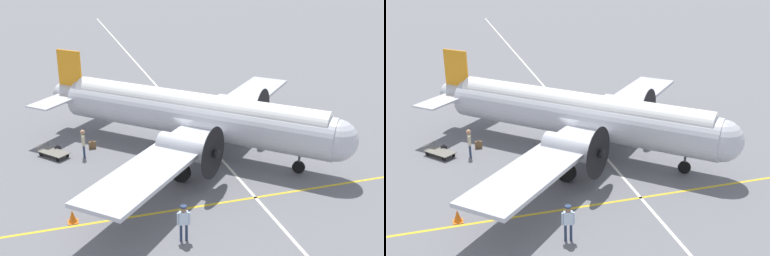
% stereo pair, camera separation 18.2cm
% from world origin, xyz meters
% --- Properties ---
extents(ground_plane, '(300.00, 300.00, 0.00)m').
position_xyz_m(ground_plane, '(0.00, 0.00, 0.00)').
color(ground_plane, slate).
extents(apron_line_eastwest, '(120.00, 0.16, 0.01)m').
position_xyz_m(apron_line_eastwest, '(0.00, -6.45, 0.00)').
color(apron_line_eastwest, gold).
rests_on(apron_line_eastwest, ground_plane).
extents(apron_line_northsouth, '(0.16, 120.00, 0.01)m').
position_xyz_m(apron_line_northsouth, '(1.33, 0.00, 0.00)').
color(apron_line_northsouth, silver).
rests_on(apron_line_northsouth, ground_plane).
extents(airliner_main, '(19.14, 19.21, 5.43)m').
position_xyz_m(airliner_main, '(0.26, -0.25, 2.41)').
color(airliner_main, silver).
rests_on(airliner_main, ground_plane).
extents(crew_foreground, '(0.57, 0.33, 1.69)m').
position_xyz_m(crew_foreground, '(-3.16, -8.99, 1.06)').
color(crew_foreground, navy).
rests_on(crew_foreground, ground_plane).
extents(passenger_boarding, '(0.28, 0.60, 1.76)m').
position_xyz_m(passenger_boarding, '(-6.38, 1.07, 1.08)').
color(passenger_boarding, navy).
rests_on(passenger_boarding, ground_plane).
extents(suitcase_near_door, '(0.39, 0.15, 0.51)m').
position_xyz_m(suitcase_near_door, '(-7.86, 2.24, 0.24)').
color(suitcase_near_door, '#232328').
rests_on(suitcase_near_door, ground_plane).
extents(suitcase_upright_spare, '(0.43, 0.18, 0.50)m').
position_xyz_m(suitcase_upright_spare, '(-5.78, 2.29, 0.23)').
color(suitcase_upright_spare, brown).
rests_on(suitcase_upright_spare, ground_plane).
extents(baggage_cart, '(1.92, 2.03, 0.56)m').
position_xyz_m(baggage_cart, '(-8.12, 1.72, 0.27)').
color(baggage_cart, '#6B665B').
rests_on(baggage_cart, ground_plane).
extents(traffic_cone, '(0.47, 0.47, 0.61)m').
position_xyz_m(traffic_cone, '(-7.58, -6.08, 0.29)').
color(traffic_cone, orange).
rests_on(traffic_cone, ground_plane).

